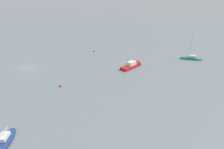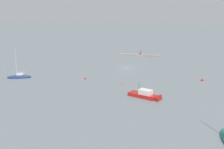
% 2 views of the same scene
% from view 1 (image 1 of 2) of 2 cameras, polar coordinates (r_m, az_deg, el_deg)
% --- Properties ---
extents(ground_plane, '(500.00, 500.00, 0.00)m').
position_cam_1_polar(ground_plane, '(56.47, -24.39, 2.09)').
color(ground_plane, slate).
extents(sailboat_navy_mid, '(6.23, 4.09, 8.14)m').
position_cam_1_polar(sailboat_navy_mid, '(28.58, -30.01, -17.44)').
color(sailboat_navy_mid, navy).
rests_on(sailboat_navy_mid, ground_plane).
extents(sailboat_teal_outer, '(2.45, 6.69, 9.78)m').
position_cam_1_polar(sailboat_teal_outer, '(62.99, 22.80, 4.52)').
color(sailboat_teal_outer, '#197266').
rests_on(sailboat_teal_outer, ground_plane).
extents(motorboat_red_near, '(7.16, 4.30, 3.85)m').
position_cam_1_polar(motorboat_red_near, '(51.47, 6.10, 2.66)').
color(motorboat_red_near, red).
rests_on(motorboat_red_near, ground_plane).
extents(mooring_buoy_near, '(0.46, 0.46, 0.46)m').
position_cam_1_polar(mooring_buoy_near, '(48.15, -7.17, 0.85)').
color(mooring_buoy_near, '#EA5914').
rests_on(mooring_buoy_near, ground_plane).
extents(mooring_buoy_mid, '(0.56, 0.56, 0.56)m').
position_cam_1_polar(mooring_buoy_mid, '(41.13, -15.36, -3.47)').
color(mooring_buoy_mid, red).
rests_on(mooring_buoy_mid, ground_plane).
extents(mooring_buoy_far, '(0.69, 0.69, 0.69)m').
position_cam_1_polar(mooring_buoy_far, '(67.49, -5.47, 6.98)').
color(mooring_buoy_far, red).
rests_on(mooring_buoy_far, ground_plane).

